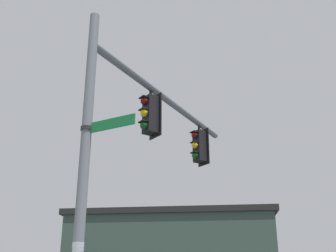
% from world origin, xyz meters
% --- Properties ---
extents(signal_pole, '(0.22, 0.22, 7.60)m').
position_xyz_m(signal_pole, '(0.00, 0.00, 3.80)').
color(signal_pole, slate).
rests_on(signal_pole, ground).
extents(mast_arm, '(3.25, 6.41, 0.20)m').
position_xyz_m(mast_arm, '(1.54, -3.16, 6.82)').
color(mast_arm, slate).
extents(traffic_light_nearest_pole, '(0.54, 0.49, 1.31)m').
position_xyz_m(traffic_light_nearest_pole, '(1.10, -2.25, 6.02)').
color(traffic_light_nearest_pole, black).
extents(traffic_light_mid_inner, '(0.54, 0.49, 1.31)m').
position_xyz_m(traffic_light_mid_inner, '(2.46, -5.05, 6.02)').
color(traffic_light_mid_inner, black).
extents(street_name_sign, '(1.21, 0.67, 0.22)m').
position_xyz_m(street_name_sign, '(-0.35, -0.17, 4.79)').
color(street_name_sign, '#147238').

